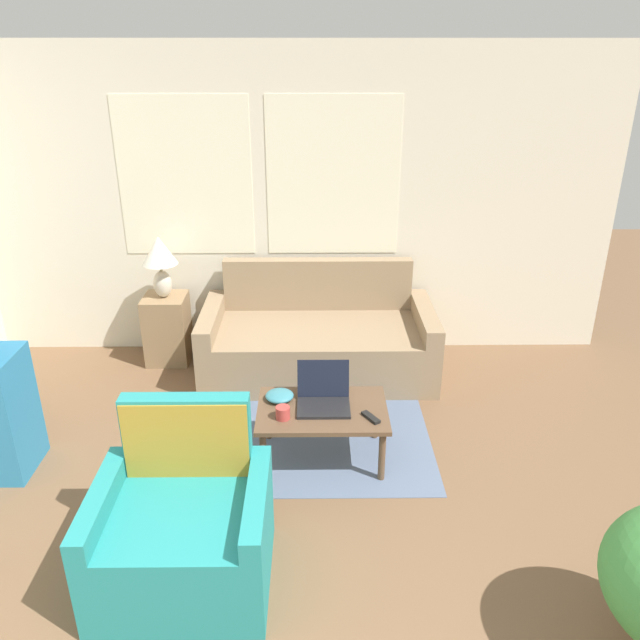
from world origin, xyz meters
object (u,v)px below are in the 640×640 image
(coffee_table, at_px, (322,414))
(laptop, at_px, (323,397))
(cup_navy, at_px, (283,413))
(table_lamp, at_px, (160,258))
(armchair, at_px, (185,530))
(couch, at_px, (318,341))
(tv_remote, at_px, (371,417))
(snack_bowl, at_px, (280,396))

(coffee_table, height_order, laptop, laptop)
(cup_navy, bearing_deg, table_lamp, 124.30)
(armchair, bearing_deg, couch, 72.77)
(table_lamp, xyz_separation_m, cup_navy, (1.07, -1.57, -0.51))
(armchair, distance_m, cup_navy, 1.00)
(couch, height_order, table_lamp, table_lamp)
(laptop, height_order, tv_remote, laptop)
(coffee_table, bearing_deg, armchair, -125.87)
(cup_navy, bearing_deg, couch, 80.41)
(armchair, xyz_separation_m, table_lamp, (-0.61, 2.44, 0.66))
(table_lamp, distance_m, laptop, 2.00)
(table_lamp, relative_size, laptop, 1.54)
(couch, distance_m, coffee_table, 1.26)
(cup_navy, xyz_separation_m, snack_bowl, (-0.03, 0.23, -0.01))
(armchair, height_order, cup_navy, armchair)
(couch, xyz_separation_m, armchair, (-0.70, -2.25, 0.02))
(laptop, height_order, cup_navy, laptop)
(coffee_table, bearing_deg, cup_navy, -154.86)
(table_lamp, distance_m, tv_remote, 2.33)
(cup_navy, bearing_deg, tv_remote, -1.07)
(cup_navy, height_order, snack_bowl, cup_navy)
(armchair, distance_m, snack_bowl, 1.19)
(snack_bowl, bearing_deg, laptop, -12.46)
(snack_bowl, bearing_deg, table_lamp, 127.77)
(table_lamp, relative_size, snack_bowl, 2.81)
(couch, xyz_separation_m, coffee_table, (0.02, -1.26, 0.07))
(couch, relative_size, armchair, 2.09)
(table_lamp, relative_size, cup_navy, 5.83)
(laptop, bearing_deg, coffee_table, -99.41)
(table_lamp, bearing_deg, coffee_table, -47.73)
(snack_bowl, height_order, tv_remote, snack_bowl)
(couch, xyz_separation_m, tv_remote, (0.32, -1.39, 0.13))
(cup_navy, relative_size, snack_bowl, 0.48)
(armchair, height_order, snack_bowl, armchair)
(laptop, bearing_deg, couch, 91.18)
(coffee_table, height_order, snack_bowl, snack_bowl)
(coffee_table, xyz_separation_m, laptop, (0.01, 0.05, 0.10))
(snack_bowl, xyz_separation_m, tv_remote, (0.59, -0.24, -0.02))
(couch, height_order, laptop, couch)
(table_lamp, bearing_deg, tv_remote, -44.21)
(couch, relative_size, cup_navy, 20.99)
(couch, relative_size, coffee_table, 2.25)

